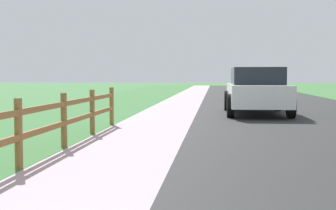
{
  "coord_description": "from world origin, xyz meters",
  "views": [
    {
      "loc": [
        0.62,
        -1.37,
        1.29
      ],
      "look_at": [
        -0.47,
        9.71,
        0.61
      ],
      "focal_mm": 51.17,
      "sensor_mm": 36.0,
      "label": 1
    }
  ],
  "objects": [
    {
      "name": "ground_plane",
      "position": [
        0.0,
        25.0,
        0.0
      ],
      "size": [
        120.0,
        120.0,
        0.0
      ],
      "primitive_type": "plane",
      "color": "#3D713B"
    },
    {
      "name": "road_asphalt",
      "position": [
        3.5,
        27.0,
        0.0
      ],
      "size": [
        7.0,
        66.0,
        0.01
      ],
      "primitive_type": "cube",
      "color": "#292929",
      "rests_on": "ground"
    },
    {
      "name": "curb_concrete",
      "position": [
        -3.0,
        27.0,
        0.0
      ],
      "size": [
        6.0,
        66.0,
        0.01
      ],
      "primitive_type": "cube",
      "color": "#B99BA4",
      "rests_on": "ground"
    },
    {
      "name": "grass_verge",
      "position": [
        -4.5,
        27.0,
        0.01
      ],
      "size": [
        5.0,
        66.0,
        0.0
      ],
      "primitive_type": "cube",
      "color": "#3D713B",
      "rests_on": "ground"
    },
    {
      "name": "rail_fence",
      "position": [
        -2.07,
        4.94,
        0.57
      ],
      "size": [
        0.11,
        12.05,
        0.98
      ],
      "color": "brown",
      "rests_on": "ground"
    },
    {
      "name": "parked_suv_white",
      "position": [
        2.0,
        14.87,
        0.8
      ],
      "size": [
        2.06,
        4.89,
        1.56
      ],
      "color": "white",
      "rests_on": "ground"
    },
    {
      "name": "parked_car_silver",
      "position": [
        2.57,
        22.87,
        0.74
      ],
      "size": [
        2.04,
        4.5,
        1.48
      ],
      "color": "#B7BABF",
      "rests_on": "ground"
    }
  ]
}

